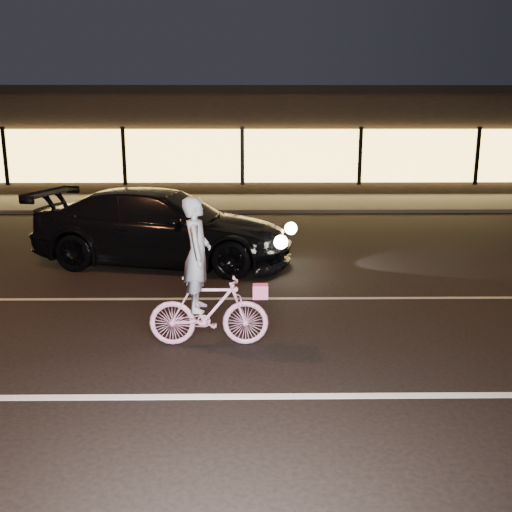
{
  "coord_description": "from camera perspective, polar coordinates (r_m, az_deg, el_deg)",
  "views": [
    {
      "loc": [
        0.26,
        -7.18,
        2.93
      ],
      "look_at": [
        0.35,
        0.6,
        1.08
      ],
      "focal_mm": 40.0,
      "sensor_mm": 36.0,
      "label": 1
    }
  ],
  "objects": [
    {
      "name": "lane_stripe_near",
      "position": [
        6.39,
        -3.04,
        -13.87
      ],
      "size": [
        60.0,
        0.12,
        0.01
      ],
      "primitive_type": "cube",
      "color": "silver",
      "rests_on": "ground"
    },
    {
      "name": "cyclist",
      "position": [
        7.52,
        -5.06,
        -3.82
      ],
      "size": [
        1.59,
        0.55,
        2.0
      ],
      "rotation": [
        0.0,
        0.0,
        1.57
      ],
      "color": "#EB3496",
      "rests_on": "ground"
    },
    {
      "name": "lane_stripe_far",
      "position": [
        9.64,
        -2.21,
        -4.28
      ],
      "size": [
        60.0,
        0.1,
        0.01
      ],
      "primitive_type": "cube",
      "color": "gray",
      "rests_on": "ground"
    },
    {
      "name": "storefront",
      "position": [
        26.16,
        -1.28,
        11.71
      ],
      "size": [
        25.4,
        8.42,
        4.2
      ],
      "color": "black",
      "rests_on": "ground"
    },
    {
      "name": "ground",
      "position": [
        7.76,
        -2.59,
        -8.81
      ],
      "size": [
        90.0,
        90.0,
        0.0
      ],
      "primitive_type": "plane",
      "color": "black",
      "rests_on": "ground"
    },
    {
      "name": "sedan",
      "position": [
        11.97,
        -9.24,
        2.87
      ],
      "size": [
        5.67,
        3.21,
        1.55
      ],
      "rotation": [
        0.0,
        0.0,
        1.37
      ],
      "color": "black",
      "rests_on": "ground"
    },
    {
      "name": "sidewalk",
      "position": [
        20.38,
        -1.41,
        5.33
      ],
      "size": [
        30.0,
        4.0,
        0.12
      ],
      "primitive_type": "cube",
      "color": "#383533",
      "rests_on": "ground"
    }
  ]
}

